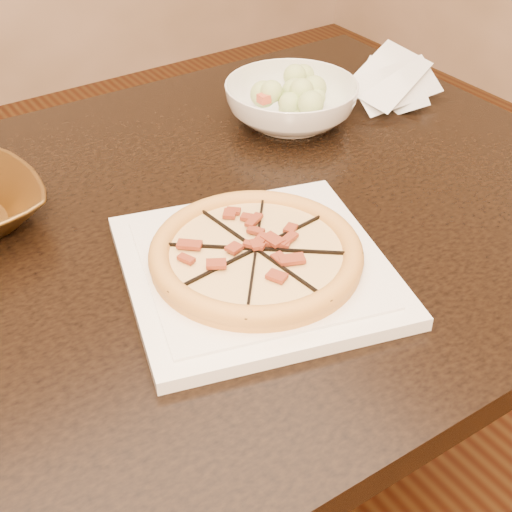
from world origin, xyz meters
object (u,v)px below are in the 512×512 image
object	(u,v)px
dining_table	(153,294)
plate	(256,269)
salad_bowl	(291,103)
pizza	(256,253)

from	to	relation	value
dining_table	plate	bearing A→B (deg)	-63.52
dining_table	salad_bowl	world-z (taller)	salad_bowl
plate	dining_table	bearing A→B (deg)	116.48
plate	salad_bowl	xyz separation A→B (m)	(0.29, 0.32, 0.02)
plate	pizza	size ratio (longest dim) A/B	1.49
pizza	salad_bowl	bearing A→B (deg)	47.85
pizza	salad_bowl	size ratio (longest dim) A/B	1.17
pizza	plate	bearing A→B (deg)	2.00
plate	pizza	world-z (taller)	pizza
dining_table	pizza	world-z (taller)	pizza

